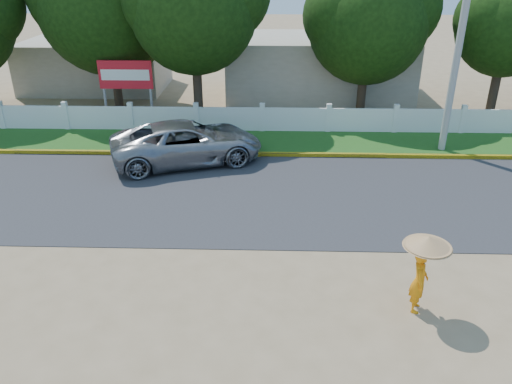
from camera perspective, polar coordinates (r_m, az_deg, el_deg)
ground at (r=12.95m, az=-0.27°, el=-9.05°), size 120.00×120.00×0.00m
road at (r=16.84m, az=0.26°, el=-0.28°), size 60.00×7.00×0.02m
grass_verge at (r=21.68m, az=0.63°, el=5.79°), size 60.00×3.50×0.03m
curb at (r=20.07m, az=0.53°, el=4.32°), size 40.00×0.18×0.16m
fence at (r=22.89m, az=0.71°, el=8.28°), size 40.00×0.10×1.10m
building_near at (r=29.34m, az=7.03°, el=14.09°), size 10.00×6.00×3.20m
building_far at (r=31.97m, az=-17.77°, el=13.69°), size 8.00×5.00×2.80m
utility_pole at (r=21.18m, az=22.12°, el=14.90°), size 0.28×0.28×8.16m
vehicle at (r=19.44m, az=-7.86°, el=5.63°), size 6.30×4.36×1.60m
monk_with_parasol at (r=11.61m, az=18.58°, el=-7.68°), size 1.06×1.06×1.92m
billboard at (r=24.48m, az=-14.66°, el=12.48°), size 2.50×0.13×2.95m
tree_row at (r=25.02m, az=4.40°, el=19.72°), size 40.33×8.28×8.48m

